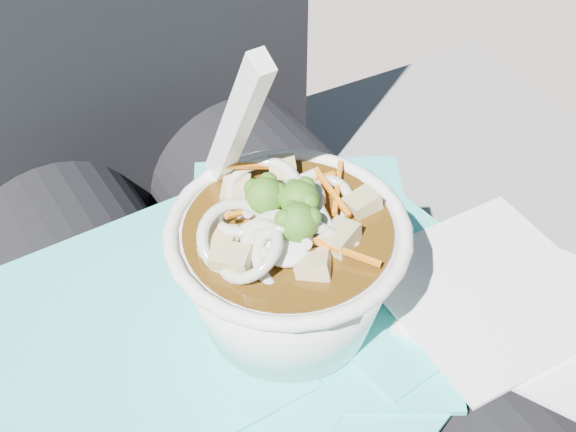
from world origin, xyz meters
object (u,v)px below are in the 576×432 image
udon_bowl (287,261)px  person_body (217,281)px  plastic_bag (260,330)px  lap (279,389)px

udon_bowl → person_body: bearing=90.7°
person_body → udon_bowl: (0.00, -0.10, 0.11)m
plastic_bag → udon_bowl: (0.02, -0.00, 0.06)m
lap → person_body: size_ratio=0.49×
lap → plastic_bag: plastic_bag is taller
person_body → udon_bowl: 0.15m
plastic_bag → udon_bowl: size_ratio=1.82×
udon_bowl → plastic_bag: bearing=170.0°
person_body → plastic_bag: bearing=-99.8°
lap → person_body: bearing=90.0°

